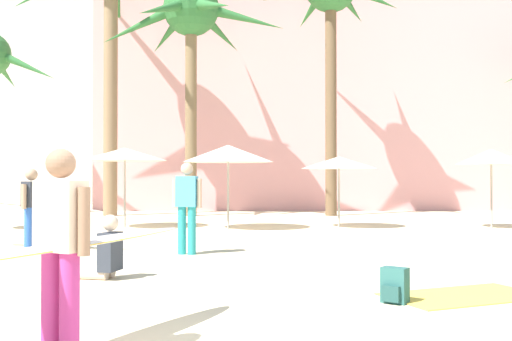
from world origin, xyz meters
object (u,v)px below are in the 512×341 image
Objects in this scene: palm_tree_left at (191,22)px; cafe_umbrella_1 at (491,157)px; beach_towel at (465,296)px; person_far_left at (100,256)px; cafe_umbrella_4 at (339,163)px; backpack at (395,286)px; person_mid_right at (65,244)px; palm_tree_far_left at (331,2)px; cafe_umbrella_2 at (228,154)px; person_mid_center at (33,206)px; cafe_umbrella_3 at (125,154)px; person_near_left at (187,204)px.

cafe_umbrella_1 is at bearing -32.67° from palm_tree_left.
person_far_left is at bearing 164.08° from beach_towel.
cafe_umbrella_4 is 5.40× the size of backpack.
palm_tree_left is 9.39× the size of person_far_left.
person_mid_right is (-4.29, -12.80, -1.02)m from cafe_umbrella_4.
cafe_umbrella_2 is at bearing -122.45° from palm_tree_far_left.
palm_tree_far_left is 10.29× the size of person_far_left.
palm_tree_far_left reaches higher than person_mid_center.
person_mid_right is (-8.72, -12.39, -1.18)m from cafe_umbrella_1.
cafe_umbrella_4 is at bearing 9.47° from person_mid_right.
person_near_left is (2.48, -6.27, -1.22)m from cafe_umbrella_3.
palm_tree_far_left reaches higher than person_near_left.
cafe_umbrella_1 is 2.37× the size of person_far_left.
cafe_umbrella_3 is 6.85m from person_near_left.
cafe_umbrella_3 is 2.53× the size of person_far_left.
beach_towel is at bearing -90.24° from cafe_umbrella_4.
beach_towel is (-0.61, -16.00, -8.43)m from palm_tree_far_left.
person_mid_right is (0.64, -3.80, 0.59)m from person_far_left.
cafe_umbrella_4 reaches higher than beach_towel.
cafe_umbrella_2 is at bearing -86.39° from person_far_left.
beach_towel is at bearing -124.37° from person_near_left.
person_far_left is 0.56× the size of person_near_left.
backpack is (-0.98, -0.39, 0.19)m from beach_towel.
palm_tree_left reaches higher than person_near_left.
cafe_umbrella_4 is 10.97m from backpack.
cafe_umbrella_4 is 13.54m from person_mid_right.
cafe_umbrella_3 is at bearing -116.75° from backpack.
person_mid_center is at bearing 145.49° from beach_towel.
person_far_left is (-1.62, -8.53, -1.87)m from cafe_umbrella_2.
palm_tree_left is at bearing 17.50° from person_near_left.
cafe_umbrella_4 is (-4.43, 0.42, -0.16)m from cafe_umbrella_1.
beach_towel is at bearing -92.18° from palm_tree_far_left.
cafe_umbrella_2 reaches higher than cafe_umbrella_1.
cafe_umbrella_2 reaches higher than backpack.
person_near_left reaches higher than beach_towel.
person_near_left is at bearing -110.63° from backpack.
palm_tree_left is at bearing 93.13° from person_mid_center.
cafe_umbrella_4 is 0.75× the size of person_mid_center.
cafe_umbrella_2 is 8.88m from person_far_left.
cafe_umbrella_4 is 1.28× the size of person_near_left.
cafe_umbrella_3 is at bearing -104.63° from palm_tree_left.
palm_tree_far_left is at bearing 0.13° from palm_tree_left.
cafe_umbrella_3 is 5.73m from person_mid_center.
palm_tree_left is 3.97× the size of cafe_umbrella_1.
person_mid_center is at bearing -156.24° from cafe_umbrella_1.
person_mid_center is at bearing -127.33° from cafe_umbrella_2.
backpack is 0.24× the size of person_near_left.
person_far_left is 3.01m from person_near_left.
cafe_umbrella_4 reaches higher than person_near_left.
palm_tree_far_left is 17.59m from person_far_left.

